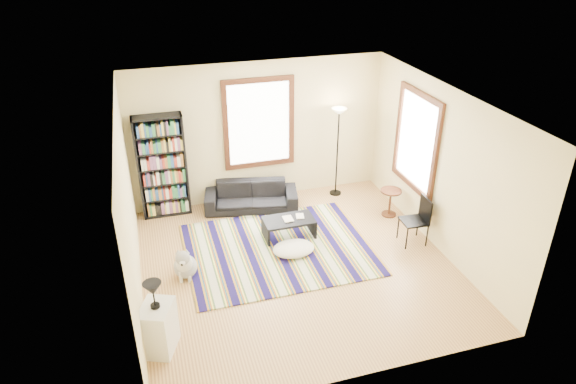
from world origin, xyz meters
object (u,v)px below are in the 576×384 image
object	(u,v)px
bookshelf	(162,167)
dog	(185,260)
folding_chair	(414,221)
floor_cushion	(294,249)
white_cabinet	(159,328)
sofa	(251,196)
side_table	(390,203)
coffee_table	(289,228)
floor_lamp	(337,153)

from	to	relation	value
bookshelf	dog	size ratio (longest dim) A/B	3.44
folding_chair	dog	world-z (taller)	folding_chair
floor_cushion	white_cabinet	size ratio (longest dim) A/B	1.04
sofa	side_table	bearing A→B (deg)	-10.20
bookshelf	sofa	bearing A→B (deg)	-9.51
coffee_table	floor_lamp	xyz separation A→B (m)	(1.41, 1.31, 0.75)
coffee_table	floor_cushion	bearing A→B (deg)	-97.93
sofa	bookshelf	world-z (taller)	bookshelf
floor_lamp	side_table	world-z (taller)	floor_lamp
folding_chair	bookshelf	bearing A→B (deg)	153.91
floor_lamp	bookshelf	bearing A→B (deg)	177.17
coffee_table	folding_chair	distance (m)	2.20
bookshelf	floor_lamp	distance (m)	3.44
floor_lamp	folding_chair	world-z (taller)	floor_lamp
bookshelf	side_table	xyz separation A→B (m)	(4.11, -1.29, -0.73)
floor_lamp	white_cabinet	size ratio (longest dim) A/B	2.66
bookshelf	coffee_table	size ratio (longest dim) A/B	2.22
sofa	bookshelf	bearing A→B (deg)	-177.40
coffee_table	white_cabinet	xyz separation A→B (m)	(-2.42, -2.14, 0.17)
bookshelf	white_cabinet	bearing A→B (deg)	-96.20
coffee_table	floor_lamp	size ratio (longest dim) A/B	0.48
bookshelf	floor_lamp	xyz separation A→B (m)	(3.43, -0.17, -0.07)
floor_lamp	side_table	size ratio (longest dim) A/B	3.44
sofa	white_cabinet	size ratio (longest dim) A/B	2.57
bookshelf	coffee_table	distance (m)	2.64
floor_cushion	dog	world-z (taller)	dog
floor_lamp	folding_chair	xyz separation A→B (m)	(0.62, -2.10, -0.50)
bookshelf	white_cabinet	xyz separation A→B (m)	(-0.39, -3.62, -0.65)
folding_chair	white_cabinet	xyz separation A→B (m)	(-4.45, -1.35, -0.08)
sofa	folding_chair	world-z (taller)	folding_chair
coffee_table	side_table	world-z (taller)	side_table
sofa	folding_chair	bearing A→B (deg)	-27.23
coffee_table	dog	xyz separation A→B (m)	(-1.91, -0.63, 0.11)
sofa	floor_lamp	world-z (taller)	floor_lamp
folding_chair	dog	size ratio (longest dim) A/B	1.48
sofa	coffee_table	distance (m)	1.28
sofa	coffee_table	size ratio (longest dim) A/B	2.00
floor_lamp	dog	world-z (taller)	floor_lamp
dog	side_table	bearing A→B (deg)	22.35
white_cabinet	floor_lamp	bearing A→B (deg)	64.33
sofa	floor_cushion	distance (m)	1.78
side_table	dog	distance (m)	4.08
white_cabinet	sofa	bearing A→B (deg)	81.38
white_cabinet	dog	bearing A→B (deg)	93.79
white_cabinet	coffee_table	bearing A→B (deg)	63.84
floor_cushion	folding_chair	bearing A→B (deg)	-7.26
coffee_table	white_cabinet	distance (m)	3.24
coffee_table	folding_chair	bearing A→B (deg)	-21.41
floor_cushion	white_cabinet	world-z (taller)	white_cabinet
coffee_table	sofa	bearing A→B (deg)	108.86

